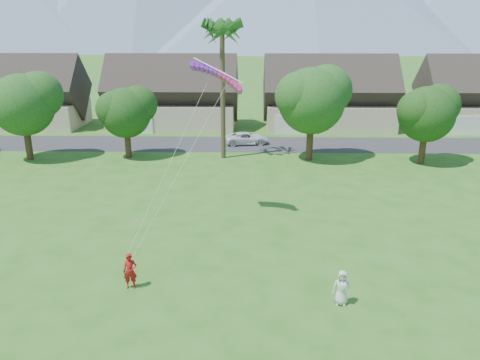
{
  "coord_description": "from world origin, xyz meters",
  "views": [
    {
      "loc": [
        0.57,
        -14.14,
        11.64
      ],
      "look_at": [
        0.0,
        10.0,
        3.8
      ],
      "focal_mm": 35.0,
      "sensor_mm": 36.0,
      "label": 1
    }
  ],
  "objects_px": {
    "parafoil_kite": "(218,74)",
    "parked_car": "(247,138)",
    "watcher": "(342,288)",
    "kite_flyer": "(130,271)"
  },
  "relations": [
    {
      "from": "kite_flyer",
      "to": "parked_car",
      "type": "xyz_separation_m",
      "value": [
        5.14,
        28.88,
        -0.24
      ]
    },
    {
      "from": "parafoil_kite",
      "to": "parked_car",
      "type": "bearing_deg",
      "value": 94.37
    },
    {
      "from": "watcher",
      "to": "parked_car",
      "type": "bearing_deg",
      "value": 106.64
    },
    {
      "from": "watcher",
      "to": "parafoil_kite",
      "type": "xyz_separation_m",
      "value": [
        -5.98,
        10.0,
        8.29
      ]
    },
    {
      "from": "parked_car",
      "to": "parafoil_kite",
      "type": "relative_size",
      "value": 1.3
    },
    {
      "from": "kite_flyer",
      "to": "parafoil_kite",
      "type": "bearing_deg",
      "value": 59.84
    },
    {
      "from": "watcher",
      "to": "parked_car",
      "type": "relative_size",
      "value": 0.36
    },
    {
      "from": "kite_flyer",
      "to": "parafoil_kite",
      "type": "relative_size",
      "value": 0.5
    },
    {
      "from": "watcher",
      "to": "kite_flyer",
      "type": "bearing_deg",
      "value": -178.53
    },
    {
      "from": "watcher",
      "to": "parafoil_kite",
      "type": "distance_m",
      "value": 14.3
    }
  ]
}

